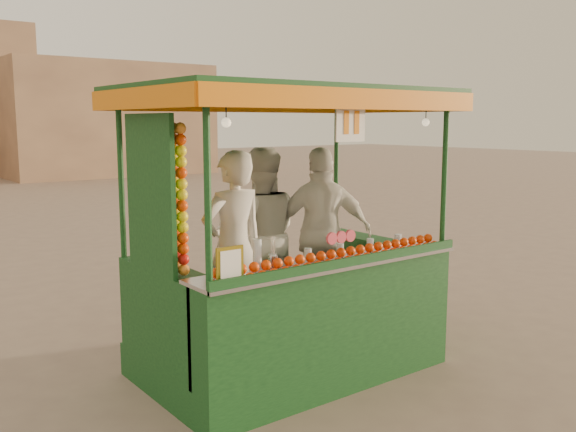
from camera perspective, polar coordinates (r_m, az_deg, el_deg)
ground at (r=6.76m, az=1.73°, el=-12.28°), size 90.00×90.00×0.00m
building_right at (r=30.92m, az=-16.59°, el=8.36°), size 9.00×6.00×5.00m
juice_cart at (r=5.96m, az=0.09°, el=-6.31°), size 2.98×1.93×2.71m
vendor_left at (r=5.93m, az=-4.98°, el=-2.89°), size 0.68×0.45×1.83m
vendor_middle at (r=6.58m, az=-2.54°, el=-1.74°), size 1.10×1.01×1.83m
vendor_right at (r=6.66m, az=3.11°, el=-1.62°), size 1.15×0.90×1.83m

